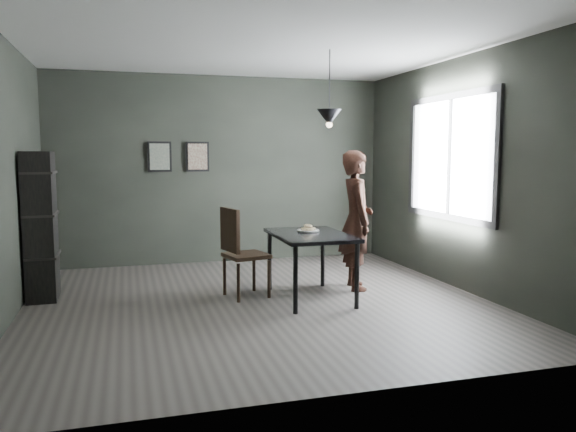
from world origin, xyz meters
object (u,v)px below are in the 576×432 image
object	(u,v)px
white_plate	(308,231)
wood_chair	(239,247)
woman	(356,220)
pendant_lamp	(329,117)
cafe_table	(311,240)
shelf_unit	(41,226)

from	to	relation	value
white_plate	wood_chair	distance (m)	0.81
white_plate	woman	world-z (taller)	woman
white_plate	pendant_lamp	world-z (taller)	pendant_lamp
woman	pendant_lamp	distance (m)	1.31
cafe_table	shelf_unit	world-z (taller)	shelf_unit
woman	white_plate	bearing A→B (deg)	114.81
white_plate	pendant_lamp	xyz separation A→B (m)	(0.23, -0.05, 1.29)
cafe_table	woman	size ratio (longest dim) A/B	0.71
wood_chair	shelf_unit	distance (m)	2.24
wood_chair	white_plate	bearing A→B (deg)	-23.35
woman	pendant_lamp	size ratio (longest dim) A/B	1.95
white_plate	woman	xyz separation A→B (m)	(0.67, 0.18, 0.09)
cafe_table	white_plate	world-z (taller)	white_plate
woman	shelf_unit	world-z (taller)	woman
cafe_table	wood_chair	size ratio (longest dim) A/B	1.16
shelf_unit	pendant_lamp	xyz separation A→B (m)	(3.17, -0.74, 1.22)
shelf_unit	pendant_lamp	distance (m)	3.48
wood_chair	pendant_lamp	size ratio (longest dim) A/B	1.19
white_plate	pendant_lamp	size ratio (longest dim) A/B	0.27
shelf_unit	wood_chair	bearing A→B (deg)	-15.92
white_plate	shelf_unit	world-z (taller)	shelf_unit
shelf_unit	woman	bearing A→B (deg)	-9.35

